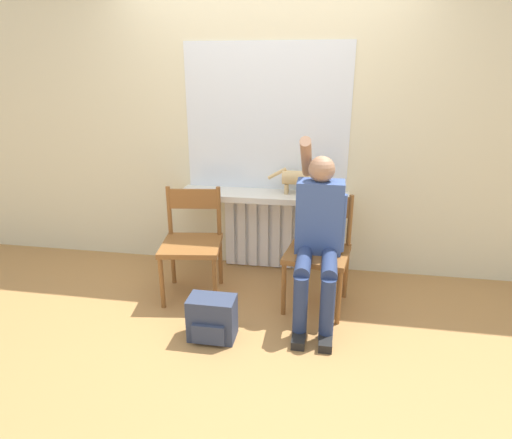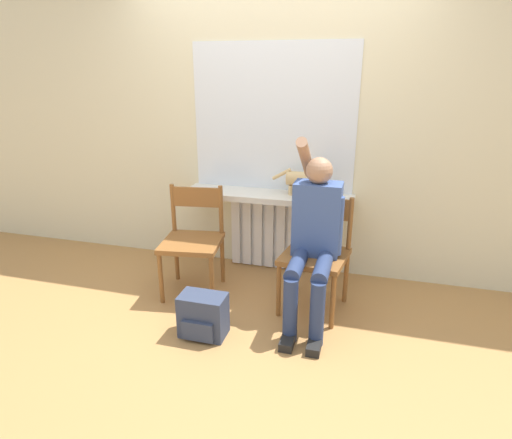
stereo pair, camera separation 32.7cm
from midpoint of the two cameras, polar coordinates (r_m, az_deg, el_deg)
ground_plane at (r=3.10m, az=-5.26°, el=-15.33°), size 12.00×12.00×0.00m
wall_with_window at (r=3.77m, az=-1.06°, el=13.17°), size 7.00×0.06×2.70m
radiator at (r=3.93m, az=-1.18°, el=-1.62°), size 0.74×0.08×0.70m
windowsill at (r=3.70m, az=-1.56°, el=3.13°), size 1.47×0.33×0.05m
window_glass at (r=3.73m, az=-1.16°, el=13.31°), size 1.41×0.01×1.23m
chair_left at (r=3.48m, az=-11.22°, el=-2.91°), size 0.52×0.52×0.87m
chair_right at (r=3.28m, az=5.51°, el=-4.08°), size 0.52×0.52×0.87m
person at (r=3.09m, az=5.33°, el=-1.57°), size 0.36×1.02×1.33m
cat at (r=3.64m, az=3.21°, el=5.50°), size 0.45×0.12×0.23m
backpack at (r=3.03m, az=-9.05°, el=-13.00°), size 0.32×0.22×0.31m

